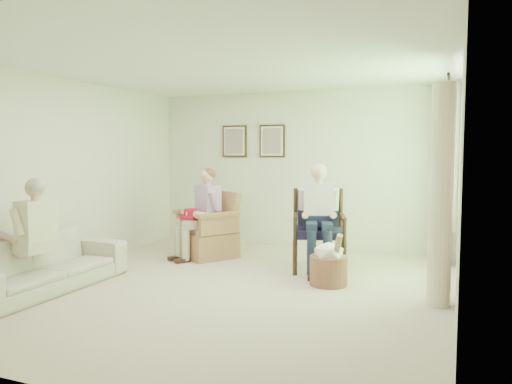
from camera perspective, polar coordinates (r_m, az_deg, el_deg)
floor at (r=6.02m, az=-3.18°, el=-10.81°), size 5.50×5.50×0.00m
back_wall at (r=8.38m, az=4.82°, el=2.56°), size 5.00×0.04×2.60m
front_wall at (r=3.53m, az=-22.64°, el=-0.68°), size 5.00×0.04×2.60m
left_wall at (r=7.24m, az=-21.45°, el=1.93°), size 0.04×5.50×2.60m
right_wall at (r=5.26m, az=22.23°, el=0.98°), size 0.04×5.50×2.60m
ceiling at (r=5.89m, az=-3.30°, el=14.38°), size 5.00×5.50×0.02m
window at (r=6.45m, az=21.97°, el=4.14°), size 0.13×2.50×1.63m
curtain_left at (r=5.49m, az=20.41°, el=-0.39°), size 0.34×0.34×2.30m
curtain_right at (r=7.44m, az=20.85°, el=0.85°), size 0.34×0.34×2.30m
framed_print_left at (r=8.75m, az=-2.48°, el=5.81°), size 0.45×0.05×0.55m
framed_print_right at (r=8.48m, az=1.84°, el=5.85°), size 0.45×0.05×0.55m
wicker_armchair at (r=7.67m, az=-5.48°, el=-5.04°), size 0.77×0.77×0.99m
wood_armchair at (r=6.86m, az=7.39°, el=-3.97°), size 0.69×0.65×1.06m
sofa at (r=6.30m, az=-23.51°, el=-7.53°), size 2.16×0.85×0.63m
person_wicker at (r=7.49m, az=-5.97°, el=-1.76°), size 0.40×0.63×1.33m
person_dark at (r=6.65m, az=7.03°, el=-1.97°), size 0.40×0.63×1.41m
person_sofa at (r=6.16m, az=-24.34°, el=-3.88°), size 0.42×0.62×1.28m
red_hat at (r=7.42m, az=-7.50°, el=-2.60°), size 0.31×0.31×0.14m
hatbox at (r=6.11m, az=8.31°, el=-8.11°), size 0.52×0.52×0.67m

